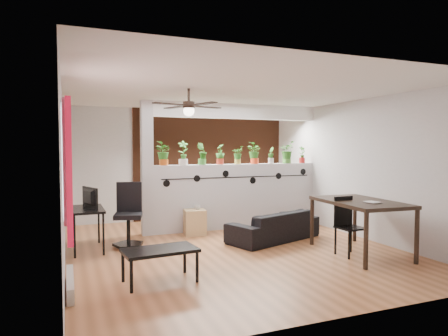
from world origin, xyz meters
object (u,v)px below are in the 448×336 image
Objects in this scene: potted_plant_7 at (287,152)px; computer_desk at (87,212)px; potted_plant_2 at (202,153)px; sofa at (274,226)px; ceiling_fan at (189,107)px; dining_table at (360,206)px; cube_shelf at (195,222)px; potted_plant_6 at (271,155)px; potted_plant_0 at (164,153)px; cup at (197,207)px; potted_plant_8 at (302,154)px; coffee_table at (160,252)px; potted_plant_1 at (183,152)px; office_chair at (129,219)px; potted_plant_3 at (220,154)px; folding_chair at (347,220)px; potted_plant_4 at (238,154)px; potted_plant_5 at (255,152)px.

potted_plant_7 reaches higher than computer_desk.
potted_plant_2 is 2.57m from computer_desk.
sofa is 1.79× the size of computer_desk.
ceiling_fan is 3.13m from dining_table.
potted_plant_6 is at bearing 17.04° from cube_shelf.
cup is at bearing -30.57° from potted_plant_0.
potted_plant_8 is at bearing 13.94° from cube_shelf.
ceiling_fan is at bearing -103.90° from cube_shelf.
cube_shelf reaches higher than coffee_table.
cup is at bearing -169.27° from potted_plant_6.
potted_plant_8 reaches higher than dining_table.
potted_plant_1 is 0.45× the size of office_chair.
potted_plant_3 is (1.19, -0.00, -0.03)m from potted_plant_0.
potted_plant_2 is 1.07× the size of potted_plant_3.
potted_plant_3 is 1.19m from potted_plant_6.
potted_plant_0 is 0.51× the size of folding_chair.
potted_plant_3 is 0.43× the size of computer_desk.
folding_chair is at bearing -52.91° from potted_plant_1.
coffee_table is at bearing -124.11° from potted_plant_3.
potted_plant_0 reaches higher than potted_plant_4.
potted_plant_1 reaches higher than potted_plant_6.
sofa is 1.65m from dining_table.
potted_plant_6 is 0.37× the size of coffee_table.
potted_plant_6 reaches higher than sofa.
potted_plant_6 is at bearing 94.51° from dining_table.
potted_plant_2 is at bearing -180.00° from potted_plant_5.
cup is at bearing 12.04° from computer_desk.
potted_plant_5 reaches higher than potted_plant_8.
potted_plant_3 reaches higher than cube_shelf.
cube_shelf is (-1.22, 0.94, -0.01)m from sofa.
computer_desk is (-2.66, -0.78, -0.94)m from potted_plant_3.
sofa is at bearing -11.51° from office_chair.
potted_plant_7 is at bearing 0.00° from potted_plant_6.
potted_plant_3 is at bearing -180.00° from potted_plant_7.
folding_chair is (3.81, -1.80, -0.09)m from computer_desk.
computer_desk is (-3.84, -0.78, -0.91)m from potted_plant_6.
dining_table is (2.58, -2.61, -0.83)m from potted_plant_0.
potted_plant_7 is (1.19, 0.00, 0.05)m from potted_plant_4.
potted_plant_8 is 4.17m from office_chair.
cup reaches higher than coffee_table.
potted_plant_5 is 0.48× the size of computer_desk.
potted_plant_8 is (2.77, -0.00, -0.05)m from potted_plant_1.
potted_plant_7 reaches higher than cup.
cube_shelf is 4.15× the size of cup.
dining_table is at bearing -24.41° from computer_desk.
computer_desk reaches higher than cup.
potted_plant_8 is at bearing 0.00° from potted_plant_4.
ceiling_fan is 0.69× the size of sofa.
folding_chair is at bearing -25.30° from computer_desk.
ceiling_fan is at bearing -150.49° from potted_plant_8.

